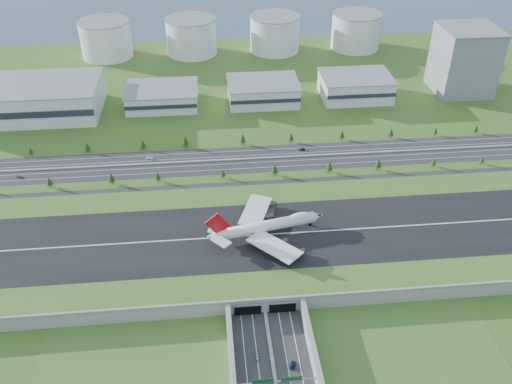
{
  "coord_description": "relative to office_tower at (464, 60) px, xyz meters",
  "views": [
    {
      "loc": [
        -22.47,
        -233.26,
        200.39
      ],
      "look_at": [
        3.85,
        35.0,
        13.16
      ],
      "focal_mm": 38.0,
      "sensor_mm": 36.0,
      "label": 1
    }
  ],
  "objects": [
    {
      "name": "hangar_mid_a",
      "position": [
        -260.0,
        -5.0,
        -20.0
      ],
      "size": [
        58.0,
        42.0,
        15.0
      ],
      "primitive_type": "cube",
      "color": "silver",
      "rests_on": "ground"
    },
    {
      "name": "fuel_tank_a",
      "position": [
        -320.0,
        115.0,
        -10.0
      ],
      "size": [
        50.0,
        50.0,
        35.0
      ],
      "primitive_type": "cylinder",
      "color": "silver",
      "rests_on": "ground"
    },
    {
      "name": "car_5",
      "position": [
        -155.62,
        -91.06,
        -26.66
      ],
      "size": [
        4.57,
        2.16,
        1.45
      ],
      "primitive_type": "imported",
      "rotation": [
        0.0,
        0.0,
        -1.72
      ],
      "color": "black",
      "rests_on": "ground"
    },
    {
      "name": "car_2",
      "position": [
        -191.23,
        -277.63,
        -26.72
      ],
      "size": [
        3.76,
        5.25,
        1.33
      ],
      "primitive_type": "imported",
      "rotation": [
        0.0,
        0.0,
        2.78
      ],
      "color": "#0D1D42",
      "rests_on": "ground"
    },
    {
      "name": "office_tower",
      "position": [
        0.0,
        0.0,
        0.0
      ],
      "size": [
        46.0,
        46.0,
        55.0
      ],
      "primitive_type": "cube",
      "color": "gray",
      "rests_on": "ground"
    },
    {
      "name": "hangar_west",
      "position": [
        -370.0,
        -10.0,
        -15.0
      ],
      "size": [
        120.0,
        60.0,
        25.0
      ],
      "primitive_type": "cube",
      "color": "silver",
      "rests_on": "ground"
    },
    {
      "name": "fuel_tank_b",
      "position": [
        -235.0,
        115.0,
        -10.0
      ],
      "size": [
        50.0,
        50.0,
        35.0
      ],
      "primitive_type": "cylinder",
      "color": "silver",
      "rests_on": "ground"
    },
    {
      "name": "sign_gantry_near",
      "position": [
        -200.0,
        -290.04,
        -20.55
      ],
      "size": [
        38.7,
        0.7,
        9.8
      ],
      "color": "gray",
      "rests_on": "ground"
    },
    {
      "name": "car_0",
      "position": [
        -206.56,
        -271.67,
        -26.69
      ],
      "size": [
        1.66,
        4.05,
        1.37
      ],
      "primitive_type": "imported",
      "rotation": [
        0.0,
        0.0,
        -0.01
      ],
      "color": "#B2B3B7",
      "rests_on": "ground"
    },
    {
      "name": "car_4",
      "position": [
        -351.15,
        -109.0,
        -26.59
      ],
      "size": [
        4.99,
        3.55,
        1.58
      ],
      "primitive_type": "imported",
      "rotation": [
        0.0,
        0.0,
        1.16
      ],
      "color": "#5E5D62",
      "rests_on": "ground"
    },
    {
      "name": "north_expressway",
      "position": [
        -200.0,
        -100.0,
        -27.44
      ],
      "size": [
        560.0,
        36.0,
        0.12
      ],
      "primitive_type": "cube",
      "color": "#28282B",
      "rests_on": "ground"
    },
    {
      "name": "fuel_tank_d",
      "position": [
        -65.0,
        115.0,
        -10.0
      ],
      "size": [
        50.0,
        50.0,
        35.0
      ],
      "primitive_type": "cylinder",
      "color": "silver",
      "rests_on": "ground"
    },
    {
      "name": "fuel_tank_c",
      "position": [
        -150.0,
        115.0,
        -10.0
      ],
      "size": [
        50.0,
        50.0,
        35.0
      ],
      "primitive_type": "cylinder",
      "color": "silver",
      "rests_on": "ground"
    },
    {
      "name": "ground",
      "position": [
        -200.0,
        -195.0,
        -27.5
      ],
      "size": [
        1200.0,
        1200.0,
        0.0
      ],
      "primitive_type": "plane",
      "color": "#3E561A",
      "rests_on": "ground"
    },
    {
      "name": "bay_water",
      "position": [
        -200.0,
        285.0,
        -27.47
      ],
      "size": [
        1200.0,
        260.0,
        0.06
      ],
      "primitive_type": "cube",
      "color": "#384D6A",
      "rests_on": "ground"
    },
    {
      "name": "boeing_747",
      "position": [
        -193.44,
        -194.52,
        -13.46
      ],
      "size": [
        68.08,
        63.7,
        21.3
      ],
      "rotation": [
        0.0,
        0.0,
        0.21
      ],
      "color": "white",
      "rests_on": "airfield_deck"
    },
    {
      "name": "car_7",
      "position": [
        -265.68,
        -93.08,
        -26.57
      ],
      "size": [
        6.01,
        4.07,
        1.62
      ],
      "primitive_type": "imported",
      "rotation": [
        0.0,
        0.0,
        -1.93
      ],
      "color": "white",
      "rests_on": "ground"
    },
    {
      "name": "airfield_deck",
      "position": [
        -200.0,
        -195.09,
        -23.38
      ],
      "size": [
        520.0,
        100.0,
        9.2
      ],
      "color": "gray",
      "rests_on": "ground"
    },
    {
      "name": "hangar_mid_b",
      "position": [
        -175.0,
        -5.0,
        -19.0
      ],
      "size": [
        58.0,
        42.0,
        17.0
      ],
      "primitive_type": "cube",
      "color": "silver",
      "rests_on": "ground"
    },
    {
      "name": "hangar_mid_c",
      "position": [
        -95.0,
        -5.0,
        -18.0
      ],
      "size": [
        58.0,
        42.0,
        19.0
      ],
      "primitive_type": "cube",
      "color": "silver",
      "rests_on": "ground"
    },
    {
      "name": "tree_row",
      "position": [
        -192.48,
        -99.74,
        -22.91
      ],
      "size": [
        496.13,
        48.6,
        8.26
      ],
      "color": "#3D2819",
      "rests_on": "ground"
    }
  ]
}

